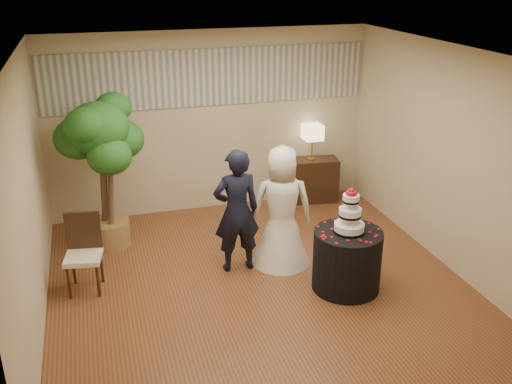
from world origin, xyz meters
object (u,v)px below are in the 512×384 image
object	(u,v)px
groom	(237,211)
wedding_cake	(350,210)
side_chair	(83,255)
table_lamp	(312,142)
cake_table	(347,260)
bride	(282,206)
ficus_tree	(103,173)
console	(311,180)

from	to	relation	value
groom	wedding_cake	bearing A→B (deg)	142.82
groom	side_chair	distance (m)	1.92
wedding_cake	table_lamp	bearing A→B (deg)	77.43
cake_table	table_lamp	distance (m)	2.82
bride	ficus_tree	xyz separation A→B (m)	(-2.15, 1.14, 0.28)
cake_table	side_chair	xyz separation A→B (m)	(-3.03, 0.84, 0.10)
cake_table	groom	bearing A→B (deg)	143.92
cake_table	console	distance (m)	2.74
groom	side_chair	size ratio (longest dim) A/B	1.71
console	table_lamp	xyz separation A→B (m)	(0.00, 0.00, 0.65)
cake_table	wedding_cake	bearing A→B (deg)	0.00
groom	ficus_tree	world-z (taller)	ficus_tree
table_lamp	console	bearing A→B (deg)	0.00
side_chair	cake_table	bearing A→B (deg)	-6.00
wedding_cake	side_chair	distance (m)	3.20
cake_table	console	bearing A→B (deg)	77.43
console	table_lamp	distance (m)	0.65
groom	table_lamp	world-z (taller)	groom
bride	side_chair	xyz separation A→B (m)	(-2.49, 0.00, -0.32)
bride	side_chair	distance (m)	2.51
cake_table	wedding_cake	size ratio (longest dim) A/B	1.47
cake_table	bride	bearing A→B (deg)	122.97
wedding_cake	console	world-z (taller)	wedding_cake
table_lamp	side_chair	xyz separation A→B (m)	(-3.63, -1.84, -0.54)
console	table_lamp	bearing A→B (deg)	0.00
table_lamp	bride	bearing A→B (deg)	-121.87
cake_table	table_lamp	xyz separation A→B (m)	(0.60, 2.68, 0.63)
wedding_cake	ficus_tree	distance (m)	3.35
bride	cake_table	bearing A→B (deg)	136.04
ficus_tree	side_chair	bearing A→B (deg)	-106.49
console	ficus_tree	distance (m)	3.44
bride	groom	bearing A→B (deg)	13.54
wedding_cake	console	xyz separation A→B (m)	(0.60, 2.68, -0.67)
groom	cake_table	size ratio (longest dim) A/B	1.98
table_lamp	ficus_tree	xyz separation A→B (m)	(-3.29, -0.70, 0.07)
groom	cake_table	world-z (taller)	groom
console	side_chair	world-z (taller)	side_chair
bride	cake_table	xyz separation A→B (m)	(0.55, -0.84, -0.42)
console	side_chair	size ratio (longest dim) A/B	0.91
bride	table_lamp	xyz separation A→B (m)	(1.14, 1.84, 0.21)
bride	cake_table	size ratio (longest dim) A/B	1.95
bride	table_lamp	size ratio (longest dim) A/B	2.75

